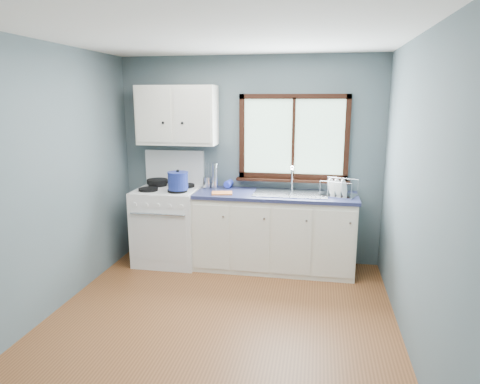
% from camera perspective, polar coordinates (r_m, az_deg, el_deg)
% --- Properties ---
extents(floor, '(3.20, 3.60, 0.02)m').
position_cam_1_polar(floor, '(3.99, -3.19, -17.85)').
color(floor, brown).
rests_on(floor, ground).
extents(ceiling, '(3.20, 3.60, 0.02)m').
position_cam_1_polar(ceiling, '(3.49, -3.72, 20.80)').
color(ceiling, white).
rests_on(ceiling, wall_back).
extents(wall_back, '(3.20, 0.02, 2.50)m').
position_cam_1_polar(wall_back, '(5.28, 1.25, 4.22)').
color(wall_back, '#546367').
rests_on(wall_back, ground).
extents(wall_front, '(3.20, 0.02, 2.50)m').
position_cam_1_polar(wall_front, '(1.90, -16.78, -11.32)').
color(wall_front, '#546367').
rests_on(wall_front, ground).
extents(wall_left, '(0.02, 3.60, 2.50)m').
position_cam_1_polar(wall_left, '(4.21, -25.25, 0.95)').
color(wall_left, '#546367').
rests_on(wall_left, ground).
extents(wall_right, '(0.02, 3.60, 2.50)m').
position_cam_1_polar(wall_right, '(3.52, 22.96, -0.88)').
color(wall_right, '#546367').
rests_on(wall_right, ground).
extents(gas_range, '(0.76, 0.69, 1.36)m').
position_cam_1_polar(gas_range, '(5.35, -9.49, -4.12)').
color(gas_range, white).
rests_on(gas_range, floor).
extents(base_cabinets, '(1.85, 0.60, 0.88)m').
position_cam_1_polar(base_cabinets, '(5.12, 4.58, -5.75)').
color(base_cabinets, white).
rests_on(base_cabinets, floor).
extents(countertop, '(1.89, 0.64, 0.04)m').
position_cam_1_polar(countertop, '(4.98, 4.68, -0.39)').
color(countertop, '#1D2244').
rests_on(countertop, base_cabinets).
extents(sink, '(0.84, 0.46, 0.44)m').
position_cam_1_polar(sink, '(4.98, 6.73, -0.93)').
color(sink, silver).
rests_on(sink, countertop).
extents(window, '(1.36, 0.10, 1.03)m').
position_cam_1_polar(window, '(5.15, 7.11, 6.46)').
color(window, '#9EC6A8').
rests_on(window, wall_back).
extents(upper_cabinets, '(0.95, 0.35, 0.70)m').
position_cam_1_polar(upper_cabinets, '(5.25, -8.39, 10.09)').
color(upper_cabinets, white).
rests_on(upper_cabinets, wall_back).
extents(skillet, '(0.41, 0.30, 0.05)m').
position_cam_1_polar(skillet, '(5.43, -10.94, 1.41)').
color(skillet, black).
rests_on(skillet, gas_range).
extents(stockpot, '(0.30, 0.30, 0.24)m').
position_cam_1_polar(stockpot, '(5.01, -8.27, 1.51)').
color(stockpot, navy).
rests_on(stockpot, gas_range).
extents(utensil_crock, '(0.12, 0.12, 0.34)m').
position_cam_1_polar(utensil_crock, '(5.27, -4.37, 1.31)').
color(utensil_crock, silver).
rests_on(utensil_crock, countertop).
extents(thermos, '(0.08, 0.08, 0.31)m').
position_cam_1_polar(thermos, '(5.19, -3.41, 2.13)').
color(thermos, silver).
rests_on(thermos, countertop).
extents(soap_bottle, '(0.10, 0.10, 0.25)m').
position_cam_1_polar(soap_bottle, '(5.19, -1.76, 1.77)').
color(soap_bottle, blue).
rests_on(soap_bottle, countertop).
extents(dish_towel, '(0.26, 0.21, 0.02)m').
position_cam_1_polar(dish_towel, '(4.94, -2.42, -0.15)').
color(dish_towel, orange).
rests_on(dish_towel, countertop).
extents(dish_rack, '(0.45, 0.40, 0.20)m').
position_cam_1_polar(dish_rack, '(4.96, 12.97, 0.10)').
color(dish_rack, silver).
rests_on(dish_rack, countertop).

